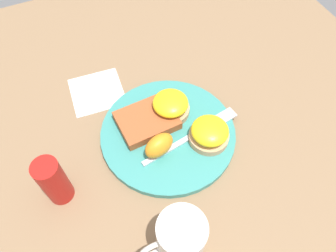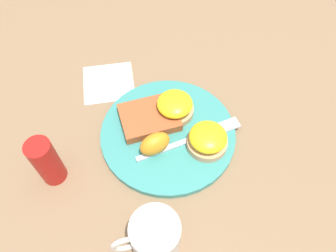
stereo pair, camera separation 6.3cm
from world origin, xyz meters
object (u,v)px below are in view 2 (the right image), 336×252
at_px(sandwich_benedict_left, 208,139).
at_px(sandwich_benedict_right, 175,106).
at_px(fork, 196,137).
at_px(cup, 155,238).
at_px(orange_wedge, 155,144).
at_px(condiment_bottle, 47,162).
at_px(hashbrown_patty, 149,117).

bearing_deg(sandwich_benedict_left, sandwich_benedict_right, -65.76).
height_order(fork, cup, cup).
bearing_deg(orange_wedge, fork, -176.06).
height_order(fork, condiment_bottle, condiment_bottle).
bearing_deg(cup, sandwich_benedict_left, -131.31).
xyz_separation_m(fork, cup, (0.12, 0.17, 0.03)).
bearing_deg(cup, condiment_bottle, -47.86).
xyz_separation_m(sandwich_benedict_right, hashbrown_patty, (0.05, 0.01, -0.01)).
relative_size(hashbrown_patty, orange_wedge, 1.87).
height_order(sandwich_benedict_left, sandwich_benedict_right, same).
bearing_deg(condiment_bottle, fork, -178.79).
height_order(sandwich_benedict_right, hashbrown_patty, sandwich_benedict_right).
bearing_deg(orange_wedge, sandwich_benedict_left, 171.65).
distance_m(cup, condiment_bottle, 0.23).
xyz_separation_m(hashbrown_patty, orange_wedge, (0.00, 0.07, 0.01)).
distance_m(orange_wedge, condiment_bottle, 0.19).
bearing_deg(condiment_bottle, cup, 132.14).
xyz_separation_m(sandwich_benedict_left, condiment_bottle, (0.29, -0.01, 0.02)).
bearing_deg(fork, cup, 55.35).
xyz_separation_m(hashbrown_patty, fork, (-0.08, 0.06, -0.01)).
height_order(sandwich_benedict_left, fork, sandwich_benedict_left).
bearing_deg(sandwich_benedict_right, hashbrown_patty, 6.34).
bearing_deg(fork, sandwich_benedict_left, 127.19).
distance_m(sandwich_benedict_left, hashbrown_patty, 0.13).
xyz_separation_m(fork, condiment_bottle, (0.27, 0.01, 0.04)).
height_order(sandwich_benedict_left, cup, cup).
bearing_deg(sandwich_benedict_right, fork, 109.85).
xyz_separation_m(sandwich_benedict_right, orange_wedge, (0.06, 0.07, 0.00)).
relative_size(sandwich_benedict_left, fork, 0.36).
distance_m(sandwich_benedict_right, orange_wedge, 0.09).
relative_size(sandwich_benedict_right, cup, 0.72).
distance_m(hashbrown_patty, orange_wedge, 0.07).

